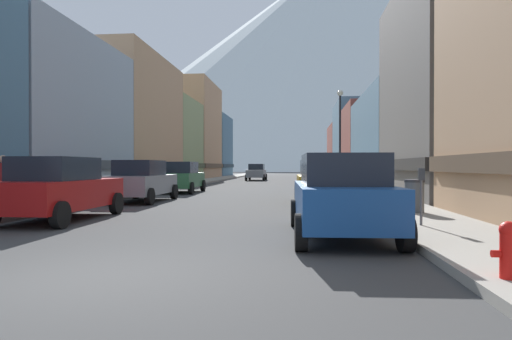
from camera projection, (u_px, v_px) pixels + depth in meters
ground_plane at (80, 281)px, 5.77m from camera, size 400.00×400.00×0.00m
sidewalk_left at (201, 182)px, 41.21m from camera, size 2.50×100.00×0.15m
sidewalk_right at (334, 182)px, 40.01m from camera, size 2.50×100.00×0.15m
storefront_left_1 at (27, 119)px, 22.61m from camera, size 7.68×10.60×8.27m
storefront_left_2 at (108, 124)px, 33.91m from camera, size 9.09×11.82×9.98m
storefront_left_3 at (162, 142)px, 44.04m from camera, size 7.04×8.55×8.27m
storefront_left_4 at (186, 132)px, 54.27m from camera, size 7.43×11.24×11.88m
storefront_left_5 at (202, 147)px, 65.22m from camera, size 8.31×9.69×9.07m
storefront_right_1 at (503, 94)px, 19.54m from camera, size 9.45×9.50×9.91m
storefront_right_2 at (419, 142)px, 31.06m from camera, size 8.30×13.30×6.73m
storefront_right_3 at (382, 145)px, 42.48m from camera, size 7.53×9.22×7.50m
storefront_right_4 at (373, 142)px, 52.57m from camera, size 9.11×10.27×9.26m
storefront_right_5 at (361, 152)px, 63.29m from camera, size 9.56×10.90×7.51m
car_left_0 at (60, 188)px, 12.22m from camera, size 2.07×4.40×1.78m
car_left_1 at (142, 181)px, 18.64m from camera, size 2.08×4.41×1.78m
car_left_2 at (181, 177)px, 25.00m from camera, size 2.16×4.44×1.78m
car_right_0 at (341, 195)px, 9.30m from camera, size 2.21×4.47×1.78m
car_right_1 at (320, 181)px, 17.97m from camera, size 2.15×4.44×1.78m
car_driving_0 at (256, 172)px, 47.15m from camera, size 2.06×4.40×1.78m
fire_hydrant_near at (509, 248)px, 5.30m from camera, size 0.40×0.22×0.70m
parking_meter_near at (421, 188)px, 10.11m from camera, size 0.14×0.10×1.33m
trash_bin_right at (414, 196)px, 12.95m from camera, size 0.59×0.59×0.98m
potted_plant_0 at (93, 186)px, 20.98m from camera, size 0.48×0.48×0.78m
pedestrian_0 at (159, 176)px, 28.67m from camera, size 0.36×0.36×1.56m
pedestrian_1 at (3, 185)px, 13.49m from camera, size 0.36×0.36×1.72m
streetlamp_right at (340, 124)px, 25.44m from camera, size 0.36×0.36×5.86m
mountain_backdrop at (332, 65)px, 261.79m from camera, size 311.30×311.30×125.81m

